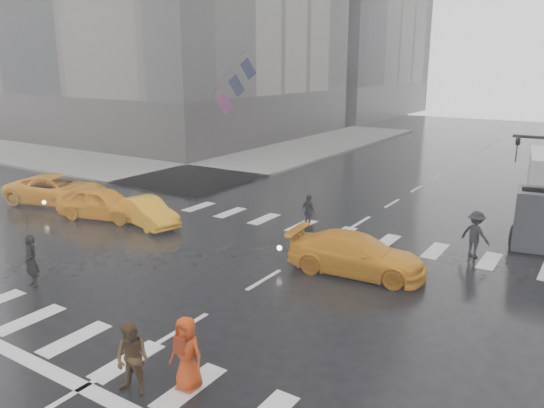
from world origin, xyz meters
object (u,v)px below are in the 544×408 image
Objects in this scene: pedestrian_brown at (132,359)px; taxi_mid at (146,212)px; pedestrian_orange at (187,353)px; taxi_front at (103,203)px.

pedestrian_brown reaches higher than taxi_mid.
taxi_front is (-12.38, 8.02, -0.13)m from pedestrian_orange.
pedestrian_orange is 0.46× the size of taxi_mid.
pedestrian_brown is 1.17m from pedestrian_orange.
pedestrian_brown is 14.48m from taxi_front.
pedestrian_brown is 0.97× the size of pedestrian_orange.
pedestrian_brown reaches higher than taxi_front.
pedestrian_orange is 0.40× the size of taxi_front.
taxi_mid is (-9.86, 8.34, -0.25)m from pedestrian_orange.
taxi_mid is at bearing -97.27° from taxi_front.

